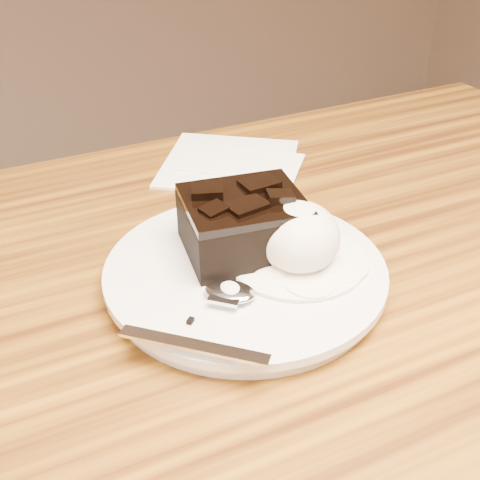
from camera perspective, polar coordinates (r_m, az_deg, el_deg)
name	(u,v)px	position (r m, az deg, el deg)	size (l,w,h in m)	color
plate	(245,276)	(0.54, 0.46, -3.20)	(0.24, 0.24, 0.02)	silver
brownie	(243,228)	(0.55, 0.31, 1.11)	(0.10, 0.08, 0.05)	black
ice_cream_scoop	(298,236)	(0.53, 5.17, 0.31)	(0.07, 0.07, 0.06)	silver
melt_puddle	(297,260)	(0.55, 5.05, -1.77)	(0.12, 0.12, 0.00)	white
spoon	(230,293)	(0.50, -0.88, -4.77)	(0.03, 0.16, 0.01)	silver
napkin	(229,162)	(0.75, -0.99, 6.94)	(0.15, 0.15, 0.01)	white
crumb_a	(313,290)	(0.51, 6.54, -4.41)	(0.01, 0.01, 0.00)	black
crumb_b	(247,277)	(0.52, 0.61, -3.34)	(0.01, 0.01, 0.00)	black
crumb_c	(190,321)	(0.48, -4.43, -7.19)	(0.01, 0.00, 0.00)	black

